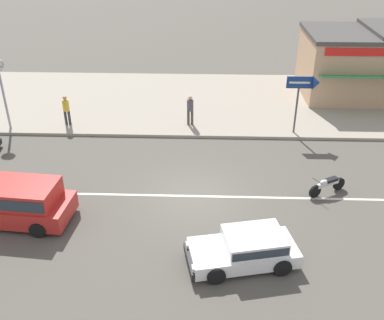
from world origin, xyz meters
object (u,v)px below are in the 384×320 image
(hatchback_white_0, at_px, (247,248))
(pedestrian_by_shop, at_px, (190,108))
(pedestrian_near_clock, at_px, (66,108))
(arrow_signboard, at_px, (311,86))
(street_clock, at_px, (0,77))
(shopfront_corner_warung, at_px, (357,63))
(motorcycle_1, at_px, (327,185))
(minivan_red_1, at_px, (14,201))

(hatchback_white_0, bearing_deg, pedestrian_by_shop, 102.10)
(hatchback_white_0, xyz_separation_m, pedestrian_near_clock, (-8.87, 10.39, 0.52))
(arrow_signboard, bearing_deg, pedestrian_near_clock, 177.43)
(street_clock, height_order, arrow_signboard, street_clock)
(shopfront_corner_warung, bearing_deg, hatchback_white_0, -116.14)
(pedestrian_near_clock, height_order, pedestrian_by_shop, pedestrian_by_shop)
(motorcycle_1, relative_size, pedestrian_near_clock, 1.01)
(hatchback_white_0, distance_m, motorcycle_1, 5.59)
(minivan_red_1, relative_size, arrow_signboard, 1.54)
(hatchback_white_0, xyz_separation_m, minivan_red_1, (-8.52, 2.07, 0.26))
(motorcycle_1, bearing_deg, street_clock, 160.09)
(hatchback_white_0, distance_m, minivan_red_1, 8.77)
(shopfront_corner_warung, bearing_deg, minivan_red_1, -139.85)
(pedestrian_by_shop, bearing_deg, street_clock, -175.39)
(hatchback_white_0, height_order, pedestrian_by_shop, pedestrian_by_shop)
(hatchback_white_0, height_order, motorcycle_1, hatchback_white_0)
(motorcycle_1, distance_m, shopfront_corner_warung, 12.37)
(hatchback_white_0, relative_size, arrow_signboard, 1.26)
(street_clock, relative_size, pedestrian_by_shop, 2.29)
(pedestrian_by_shop, bearing_deg, shopfront_corner_warung, 27.21)
(motorcycle_1, distance_m, arrow_signboard, 6.01)
(pedestrian_near_clock, relative_size, pedestrian_by_shop, 1.00)
(minivan_red_1, relative_size, motorcycle_1, 2.85)
(minivan_red_1, height_order, pedestrian_near_clock, pedestrian_near_clock)
(street_clock, bearing_deg, pedestrian_by_shop, 4.61)
(minivan_red_1, distance_m, motorcycle_1, 12.33)
(minivan_red_1, bearing_deg, pedestrian_by_shop, 53.94)
(minivan_red_1, bearing_deg, arrow_signboard, 32.36)
(hatchback_white_0, distance_m, arrow_signboard, 10.72)
(street_clock, distance_m, pedestrian_near_clock, 3.54)
(minivan_red_1, bearing_deg, hatchback_white_0, -13.63)
(street_clock, bearing_deg, pedestrian_near_clock, 9.93)
(pedestrian_near_clock, height_order, shopfront_corner_warung, shopfront_corner_warung)
(motorcycle_1, bearing_deg, minivan_red_1, -169.70)
(motorcycle_1, height_order, street_clock, street_clock)
(motorcycle_1, bearing_deg, hatchback_white_0, -130.19)
(minivan_red_1, height_order, arrow_signboard, arrow_signboard)
(street_clock, bearing_deg, shopfront_corner_warung, 16.84)
(hatchback_white_0, height_order, minivan_red_1, minivan_red_1)
(minivan_red_1, relative_size, pedestrian_by_shop, 2.87)
(hatchback_white_0, bearing_deg, street_clock, 140.21)
(motorcycle_1, bearing_deg, pedestrian_by_shop, 132.76)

